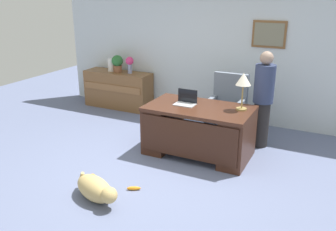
# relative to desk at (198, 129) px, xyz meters

# --- Properties ---
(ground_plane) EXTENTS (12.00, 12.00, 0.00)m
(ground_plane) POSITION_rel_desk_xyz_m (-0.31, -0.76, -0.42)
(ground_plane) COLOR slate
(back_wall) EXTENTS (7.00, 0.16, 2.70)m
(back_wall) POSITION_rel_desk_xyz_m (-0.31, 1.84, 0.93)
(back_wall) COLOR silver
(back_wall) RESTS_ON ground_plane
(desk) EXTENTS (1.60, 0.92, 0.78)m
(desk) POSITION_rel_desk_xyz_m (0.00, 0.00, 0.00)
(desk) COLOR #422316
(desk) RESTS_ON ground_plane
(credenza) EXTENTS (1.50, 0.50, 0.79)m
(credenza) POSITION_rel_desk_xyz_m (-2.47, 1.49, -0.02)
(credenza) COLOR brown
(credenza) RESTS_ON ground_plane
(armchair) EXTENTS (0.60, 0.59, 1.09)m
(armchair) POSITION_rel_desk_xyz_m (0.15, 0.99, 0.07)
(armchair) COLOR slate
(armchair) RESTS_ON ground_plane
(person_standing) EXTENTS (0.32, 0.32, 1.57)m
(person_standing) POSITION_rel_desk_xyz_m (0.80, 0.78, 0.39)
(person_standing) COLOR #262323
(person_standing) RESTS_ON ground_plane
(dog_lying) EXTENTS (0.76, 0.49, 0.30)m
(dog_lying) POSITION_rel_desk_xyz_m (-0.62, -1.79, -0.26)
(dog_lying) COLOR tan
(dog_lying) RESTS_ON ground_plane
(laptop) EXTENTS (0.32, 0.22, 0.23)m
(laptop) POSITION_rel_desk_xyz_m (-0.24, 0.06, 0.42)
(laptop) COLOR #B2B5BA
(laptop) RESTS_ON desk
(desk_lamp) EXTENTS (0.22, 0.22, 0.56)m
(desk_lamp) POSITION_rel_desk_xyz_m (0.61, 0.18, 0.79)
(desk_lamp) COLOR #9E8447
(desk_lamp) RESTS_ON desk
(vase_with_flowers) EXTENTS (0.17, 0.17, 0.35)m
(vase_with_flowers) POSITION_rel_desk_xyz_m (-2.15, 1.49, 0.59)
(vase_with_flowers) COLOR #878FB4
(vase_with_flowers) RESTS_ON credenza
(vase_empty) EXTENTS (0.15, 0.15, 0.28)m
(vase_empty) POSITION_rel_desk_xyz_m (-2.63, 1.49, 0.51)
(vase_empty) COLOR silver
(vase_empty) RESTS_ON credenza
(potted_plant) EXTENTS (0.24, 0.24, 0.36)m
(potted_plant) POSITION_rel_desk_xyz_m (-2.46, 1.49, 0.57)
(potted_plant) COLOR brown
(potted_plant) RESTS_ON credenza
(dog_toy_ball) EXTENTS (0.10, 0.10, 0.10)m
(dog_toy_ball) POSITION_rel_desk_xyz_m (-0.96, -1.43, -0.37)
(dog_toy_ball) COLOR orange
(dog_toy_ball) RESTS_ON ground_plane
(dog_toy_bone) EXTENTS (0.19, 0.13, 0.05)m
(dog_toy_bone) POSITION_rel_desk_xyz_m (-0.34, -1.38, -0.39)
(dog_toy_bone) COLOR orange
(dog_toy_bone) RESTS_ON ground_plane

